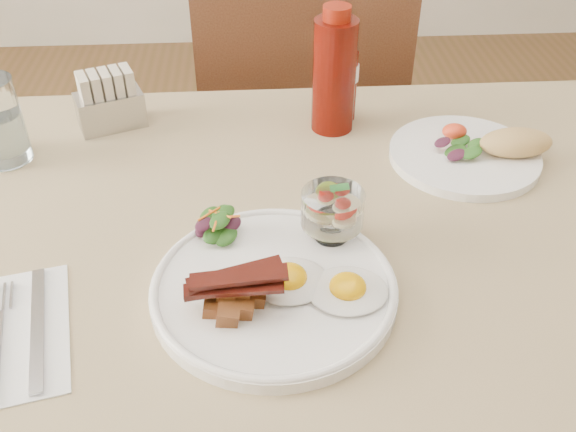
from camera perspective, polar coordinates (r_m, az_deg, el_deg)
name	(u,v)px	position (r m, az deg, el deg)	size (l,w,h in m)	color
table	(339,298)	(0.86, 4.56, -7.27)	(1.33, 0.88, 0.75)	brown
chair_far	(299,135)	(1.47, 0.98, 7.22)	(0.42, 0.42, 0.93)	brown
main_plate	(274,289)	(0.73, -1.26, -6.52)	(0.28, 0.28, 0.02)	white
fried_eggs	(318,284)	(0.72, 2.68, -6.06)	(0.18, 0.13, 0.02)	silver
bacon_potato_pile	(234,293)	(0.69, -4.83, -6.82)	(0.11, 0.06, 0.05)	brown
side_salad	(219,226)	(0.79, -6.15, -0.85)	(0.07, 0.06, 0.03)	#174612
fruit_cup	(332,209)	(0.77, 3.98, 0.63)	(0.08, 0.08, 0.08)	white
second_plate	(477,151)	(1.00, 16.42, 5.55)	(0.24, 0.22, 0.06)	white
ketchup_bottle	(334,74)	(1.01, 4.12, 12.50)	(0.07, 0.07, 0.20)	#500A04
hot_sauce_bottle	(346,81)	(1.05, 5.20, 11.83)	(0.05, 0.05, 0.13)	#500A04
sugar_caddy	(109,103)	(1.07, -15.59, 9.66)	(0.12, 0.09, 0.09)	#AAAAAF
napkin_cutlery	(19,332)	(0.75, -22.82, -9.51)	(0.15, 0.21, 0.01)	white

